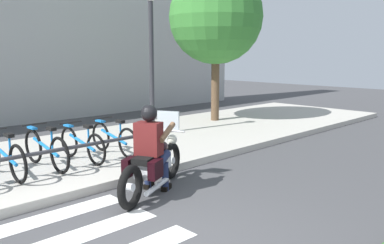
{
  "coord_description": "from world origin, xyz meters",
  "views": [
    {
      "loc": [
        -2.52,
        -3.46,
        2.22
      ],
      "look_at": [
        2.73,
        1.97,
        0.93
      ],
      "focal_mm": 36.92,
      "sensor_mm": 36.0,
      "label": 1
    }
  ],
  "objects_px": {
    "tree_near_rack": "(216,17)",
    "rider": "(151,143)",
    "bicycle_1": "(4,156)",
    "bicycle_2": "(46,149)",
    "bicycle_4": "(114,138)",
    "motorcycle": "(154,164)",
    "bicycle_3": "(82,144)",
    "bike_rack": "(59,152)",
    "street_lamp": "(151,50)"
  },
  "relations": [
    {
      "from": "tree_near_rack",
      "to": "rider",
      "type": "bearing_deg",
      "value": -146.36
    },
    {
      "from": "bicycle_1",
      "to": "tree_near_rack",
      "type": "height_order",
      "value": "tree_near_rack"
    },
    {
      "from": "bicycle_2",
      "to": "bicycle_4",
      "type": "bearing_deg",
      "value": 0.02
    },
    {
      "from": "motorcycle",
      "to": "bicycle_4",
      "type": "bearing_deg",
      "value": 74.61
    },
    {
      "from": "rider",
      "to": "bicycle_2",
      "type": "xyz_separation_m",
      "value": [
        -0.83,
        2.05,
        -0.32
      ]
    },
    {
      "from": "rider",
      "to": "bicycle_3",
      "type": "height_order",
      "value": "rider"
    },
    {
      "from": "motorcycle",
      "to": "bike_rack",
      "type": "xyz_separation_m",
      "value": [
        -0.9,
        1.47,
        0.1
      ]
    },
    {
      "from": "rider",
      "to": "bicycle_1",
      "type": "xyz_separation_m",
      "value": [
        -1.55,
        2.06,
        -0.32
      ]
    },
    {
      "from": "bicycle_1",
      "to": "bike_rack",
      "type": "bearing_deg",
      "value": -37.31
    },
    {
      "from": "bike_rack",
      "to": "bicycle_3",
      "type": "bearing_deg",
      "value": 37.35
    },
    {
      "from": "bicycle_2",
      "to": "street_lamp",
      "type": "xyz_separation_m",
      "value": [
        3.38,
        1.14,
        1.83
      ]
    },
    {
      "from": "bike_rack",
      "to": "tree_near_rack",
      "type": "distance_m",
      "value": 7.13
    },
    {
      "from": "bicycle_1",
      "to": "tree_near_rack",
      "type": "bearing_deg",
      "value": 12.48
    },
    {
      "from": "motorcycle",
      "to": "bicycle_3",
      "type": "height_order",
      "value": "motorcycle"
    },
    {
      "from": "bicycle_3",
      "to": "bicycle_2",
      "type": "bearing_deg",
      "value": -179.94
    },
    {
      "from": "bicycle_2",
      "to": "street_lamp",
      "type": "height_order",
      "value": "street_lamp"
    },
    {
      "from": "street_lamp",
      "to": "bicycle_2",
      "type": "bearing_deg",
      "value": -161.39
    },
    {
      "from": "motorcycle",
      "to": "bicycle_4",
      "type": "relative_size",
      "value": 1.28
    },
    {
      "from": "rider",
      "to": "bicycle_1",
      "type": "relative_size",
      "value": 0.83
    },
    {
      "from": "rider",
      "to": "bicycle_3",
      "type": "bearing_deg",
      "value": 92.76
    },
    {
      "from": "motorcycle",
      "to": "street_lamp",
      "type": "xyz_separation_m",
      "value": [
        2.49,
        3.16,
        1.88
      ]
    },
    {
      "from": "bike_rack",
      "to": "street_lamp",
      "type": "bearing_deg",
      "value": 26.58
    },
    {
      "from": "bike_rack",
      "to": "street_lamp",
      "type": "height_order",
      "value": "street_lamp"
    },
    {
      "from": "bicycle_3",
      "to": "street_lamp",
      "type": "distance_m",
      "value": 3.43
    },
    {
      "from": "bicycle_4",
      "to": "motorcycle",
      "type": "bearing_deg",
      "value": -105.39
    },
    {
      "from": "motorcycle",
      "to": "bicycle_4",
      "type": "height_order",
      "value": "motorcycle"
    },
    {
      "from": "rider",
      "to": "bicycle_4",
      "type": "relative_size",
      "value": 0.92
    },
    {
      "from": "bicycle_4",
      "to": "bike_rack",
      "type": "height_order",
      "value": "bicycle_4"
    },
    {
      "from": "bicycle_3",
      "to": "tree_near_rack",
      "type": "xyz_separation_m",
      "value": [
        5.5,
        1.54,
        2.85
      ]
    },
    {
      "from": "motorcycle",
      "to": "street_lamp",
      "type": "relative_size",
      "value": 0.53
    },
    {
      "from": "motorcycle",
      "to": "bike_rack",
      "type": "relative_size",
      "value": 0.58
    },
    {
      "from": "bicycle_4",
      "to": "tree_near_rack",
      "type": "distance_m",
      "value": 5.77
    },
    {
      "from": "bicycle_1",
      "to": "street_lamp",
      "type": "bearing_deg",
      "value": 15.49
    },
    {
      "from": "bicycle_2",
      "to": "bicycle_3",
      "type": "bearing_deg",
      "value": 0.06
    },
    {
      "from": "bicycle_1",
      "to": "bicycle_3",
      "type": "relative_size",
      "value": 1.09
    },
    {
      "from": "bicycle_2",
      "to": "bicycle_4",
      "type": "distance_m",
      "value": 1.45
    },
    {
      "from": "bicycle_4",
      "to": "tree_near_rack",
      "type": "relative_size",
      "value": 0.33
    },
    {
      "from": "rider",
      "to": "street_lamp",
      "type": "height_order",
      "value": "street_lamp"
    },
    {
      "from": "rider",
      "to": "bicycle_3",
      "type": "xyz_separation_m",
      "value": [
        -0.1,
        2.06,
        -0.34
      ]
    },
    {
      "from": "motorcycle",
      "to": "tree_near_rack",
      "type": "relative_size",
      "value": 0.42
    },
    {
      "from": "bike_rack",
      "to": "street_lamp",
      "type": "relative_size",
      "value": 0.92
    },
    {
      "from": "motorcycle",
      "to": "bicycle_3",
      "type": "xyz_separation_m",
      "value": [
        -0.17,
        2.02,
        0.03
      ]
    },
    {
      "from": "bicycle_1",
      "to": "bike_rack",
      "type": "height_order",
      "value": "bicycle_1"
    },
    {
      "from": "street_lamp",
      "to": "motorcycle",
      "type": "bearing_deg",
      "value": -128.18
    },
    {
      "from": "bicycle_2",
      "to": "bike_rack",
      "type": "relative_size",
      "value": 0.48
    },
    {
      "from": "bike_rack",
      "to": "tree_near_rack",
      "type": "bearing_deg",
      "value": 18.58
    },
    {
      "from": "bicycle_1",
      "to": "tree_near_rack",
      "type": "distance_m",
      "value": 7.67
    },
    {
      "from": "bicycle_3",
      "to": "bicycle_4",
      "type": "xyz_separation_m",
      "value": [
        0.73,
        -0.0,
        0.0
      ]
    },
    {
      "from": "tree_near_rack",
      "to": "bicycle_2",
      "type": "bearing_deg",
      "value": -166.12
    },
    {
      "from": "bicycle_1",
      "to": "bicycle_4",
      "type": "relative_size",
      "value": 1.1
    }
  ]
}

